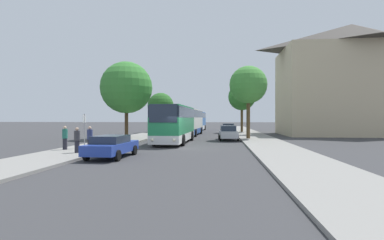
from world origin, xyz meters
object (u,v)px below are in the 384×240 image
object	(u,v)px
bus_stop_sign	(84,127)
tree_right_near	(248,85)
bus_middle	(189,122)
parked_car_right_near	(228,133)
parked_car_left_curb	(112,146)
parked_car_right_far	(228,128)
bus_front	(175,123)
tree_right_mid	(242,97)
pedestrian_walking_back	(77,140)
pedestrian_waiting_far	(65,138)
bus_rear	(197,121)
tree_left_near	(161,106)
tree_left_far	(126,88)
pedestrian_waiting_near	(90,139)

from	to	relation	value
bus_stop_sign	tree_right_near	bearing A→B (deg)	42.18
bus_middle	parked_car_right_near	xyz separation A→B (m)	(5.12, -9.01, -1.09)
parked_car_left_curb	parked_car_right_far	size ratio (longest dim) A/B	1.11
bus_front	bus_middle	bearing A→B (deg)	91.23
tree_right_mid	parked_car_left_curb	bearing A→B (deg)	-107.43
pedestrian_walking_back	parked_car_right_near	bearing A→B (deg)	-157.78
tree_right_near	bus_middle	bearing A→B (deg)	131.86
parked_car_right_far	tree_right_near	world-z (taller)	tree_right_near
pedestrian_walking_back	bus_middle	bearing A→B (deg)	-134.15
pedestrian_waiting_far	tree_right_mid	world-z (taller)	tree_right_mid
bus_rear	parked_car_right_far	size ratio (longest dim) A/B	2.86
parked_car_left_curb	tree_left_near	bearing A→B (deg)	98.02
bus_middle	pedestrian_walking_back	bearing A→B (deg)	-99.67
parked_car_left_curb	tree_left_near	distance (m)	30.60
parked_car_right_far	tree_right_mid	size ratio (longest dim) A/B	0.53
parked_car_right_near	tree_right_mid	world-z (taller)	tree_right_mid
bus_front	bus_stop_sign	world-z (taller)	bus_front
parked_car_right_near	pedestrian_walking_back	distance (m)	17.15
parked_car_right_near	tree_right_near	xyz separation A→B (m)	(2.21, 0.83, 5.19)
parked_car_right_near	tree_right_near	bearing A→B (deg)	-161.93
tree_left_near	tree_left_far	distance (m)	14.43
bus_stop_sign	pedestrian_waiting_near	size ratio (longest dim) A/B	1.52
pedestrian_waiting_far	tree_left_near	size ratio (longest dim) A/B	0.26
pedestrian_waiting_near	tree_left_far	distance (m)	14.99
bus_rear	parked_car_right_far	xyz separation A→B (m)	(5.71, -10.23, -1.07)
parked_car_right_far	bus_rear	bearing A→B (deg)	-61.94
bus_stop_sign	pedestrian_waiting_far	world-z (taller)	bus_stop_sign
tree_left_near	bus_front	bearing A→B (deg)	-74.65
pedestrian_waiting_far	pedestrian_walking_back	bearing A→B (deg)	-82.86
bus_middle	tree_right_mid	world-z (taller)	tree_right_mid
pedestrian_waiting_near	tree_right_near	distance (m)	18.88
tree_left_far	tree_right_near	distance (m)	13.73
pedestrian_walking_back	tree_left_near	world-z (taller)	tree_left_near
bus_middle	parked_car_right_far	distance (m)	7.66
parked_car_right_near	tree_left_far	xyz separation A→B (m)	(-11.52, 0.94, 5.04)
tree_right_near	tree_right_mid	xyz separation A→B (m)	(0.40, 15.74, -0.20)
bus_middle	bus_rear	world-z (taller)	bus_middle
tree_right_near	pedestrian_waiting_near	bearing A→B (deg)	-130.10
parked_car_right_near	tree_left_far	bearing A→B (deg)	-7.10
parked_car_right_far	pedestrian_walking_back	xyz separation A→B (m)	(-10.35, -28.20, 0.16)
parked_car_right_near	parked_car_right_far	world-z (taller)	parked_car_right_near
tree_right_near	parked_car_right_far	bearing A→B (deg)	97.82
parked_car_left_curb	pedestrian_waiting_near	world-z (taller)	pedestrian_waiting_near
parked_car_left_curb	bus_middle	bearing A→B (deg)	86.88
pedestrian_waiting_far	pedestrian_walking_back	distance (m)	2.47
bus_middle	tree_right_mid	distance (m)	11.49
parked_car_right_far	pedestrian_waiting_far	bearing A→B (deg)	64.30
parked_car_right_far	tree_left_near	world-z (taller)	tree_left_near
parked_car_right_far	tree_left_near	distance (m)	11.43
tree_left_near	bus_middle	bearing A→B (deg)	-49.49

